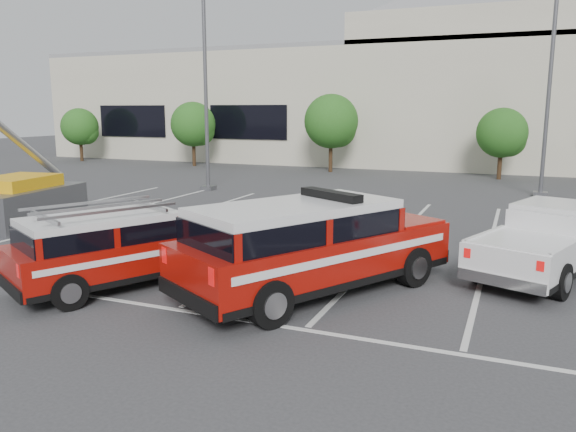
{
  "coord_description": "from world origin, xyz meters",
  "views": [
    {
      "loc": [
        6.03,
        -11.7,
        3.87
      ],
      "look_at": [
        0.35,
        2.04,
        1.05
      ],
      "focal_mm": 35.0,
      "sensor_mm": 36.0,
      "label": 1
    }
  ],
  "objects_px": {
    "ladder_suv": "(118,253)",
    "fire_chief_suv": "(312,253)",
    "convention_building": "(439,98)",
    "light_pole_left": "(206,81)",
    "white_pickup": "(548,247)",
    "tree_mid_right": "(504,135)",
    "tree_left": "(195,126)",
    "tree_mid_left": "(333,123)",
    "tree_far_left": "(81,128)",
    "utility_rig": "(14,203)",
    "light_pole_mid": "(550,79)"
  },
  "relations": [
    {
      "from": "light_pole_mid",
      "to": "ladder_suv",
      "type": "distance_m",
      "value": 20.63
    },
    {
      "from": "tree_left",
      "to": "tree_mid_right",
      "type": "xyz_separation_m",
      "value": [
        20.0,
        -0.0,
        -0.27
      ]
    },
    {
      "from": "tree_far_left",
      "to": "utility_rig",
      "type": "height_order",
      "value": "tree_far_left"
    },
    {
      "from": "fire_chief_suv",
      "to": "white_pickup",
      "type": "xyz_separation_m",
      "value": [
        4.72,
        3.51,
        -0.22
      ]
    },
    {
      "from": "tree_mid_left",
      "to": "white_pickup",
      "type": "relative_size",
      "value": 0.85
    },
    {
      "from": "ladder_suv",
      "to": "utility_rig",
      "type": "bearing_deg",
      "value": 179.69
    },
    {
      "from": "utility_rig",
      "to": "tree_mid_right",
      "type": "bearing_deg",
      "value": 46.36
    },
    {
      "from": "convention_building",
      "to": "tree_mid_right",
      "type": "xyz_separation_m",
      "value": [
        4.91,
        -9.82,
        -2.22
      ]
    },
    {
      "from": "tree_mid_left",
      "to": "light_pole_left",
      "type": "height_order",
      "value": "light_pole_left"
    },
    {
      "from": "light_pole_mid",
      "to": "fire_chief_suv",
      "type": "relative_size",
      "value": 1.59
    },
    {
      "from": "convention_building",
      "to": "light_pole_left",
      "type": "xyz_separation_m",
      "value": [
        -8.18,
        -19.86,
        0.47
      ]
    },
    {
      "from": "light_pole_mid",
      "to": "tree_left",
      "type": "bearing_deg",
      "value": 164.57
    },
    {
      "from": "utility_rig",
      "to": "light_pole_left",
      "type": "bearing_deg",
      "value": 72.82
    },
    {
      "from": "tree_far_left",
      "to": "tree_mid_left",
      "type": "relative_size",
      "value": 0.82
    },
    {
      "from": "convention_building",
      "to": "white_pickup",
      "type": "height_order",
      "value": "convention_building"
    },
    {
      "from": "light_pole_left",
      "to": "ladder_suv",
      "type": "relative_size",
      "value": 2.03
    },
    {
      "from": "light_pole_mid",
      "to": "convention_building",
      "type": "bearing_deg",
      "value": 113.26
    },
    {
      "from": "light_pole_mid",
      "to": "ladder_suv",
      "type": "relative_size",
      "value": 2.03
    },
    {
      "from": "tree_left",
      "to": "tree_mid_left",
      "type": "distance_m",
      "value": 10.0
    },
    {
      "from": "white_pickup",
      "to": "light_pole_left",
      "type": "bearing_deg",
      "value": 168.08
    },
    {
      "from": "tree_mid_left",
      "to": "white_pickup",
      "type": "xyz_separation_m",
      "value": [
        11.71,
        -19.36,
        -2.38
      ]
    },
    {
      "from": "fire_chief_suv",
      "to": "convention_building",
      "type": "bearing_deg",
      "value": 123.12
    },
    {
      "from": "ladder_suv",
      "to": "tree_mid_right",
      "type": "bearing_deg",
      "value": 101.13
    },
    {
      "from": "tree_mid_right",
      "to": "white_pickup",
      "type": "relative_size",
      "value": 0.7
    },
    {
      "from": "light_pole_left",
      "to": "tree_left",
      "type": "bearing_deg",
      "value": 124.52
    },
    {
      "from": "ladder_suv",
      "to": "light_pole_left",
      "type": "bearing_deg",
      "value": 140.69
    },
    {
      "from": "convention_building",
      "to": "tree_far_left",
      "type": "distance_m",
      "value": 27.03
    },
    {
      "from": "tree_far_left",
      "to": "fire_chief_suv",
      "type": "bearing_deg",
      "value": -40.28
    },
    {
      "from": "ladder_suv",
      "to": "fire_chief_suv",
      "type": "bearing_deg",
      "value": 43.48
    },
    {
      "from": "tree_mid_left",
      "to": "light_pole_mid",
      "type": "relative_size",
      "value": 0.47
    },
    {
      "from": "convention_building",
      "to": "tree_mid_right",
      "type": "height_order",
      "value": "convention_building"
    },
    {
      "from": "white_pickup",
      "to": "utility_rig",
      "type": "xyz_separation_m",
      "value": [
        -16.6,
        -0.57,
        0.08
      ]
    },
    {
      "from": "convention_building",
      "to": "white_pickup",
      "type": "xyz_separation_m",
      "value": [
        6.62,
        -29.18,
        -4.06
      ]
    },
    {
      "from": "convention_building",
      "to": "tree_left",
      "type": "height_order",
      "value": "convention_building"
    },
    {
      "from": "tree_left",
      "to": "fire_chief_suv",
      "type": "distance_m",
      "value": 28.56
    },
    {
      "from": "tree_far_left",
      "to": "tree_left",
      "type": "distance_m",
      "value": 10.0
    },
    {
      "from": "light_pole_mid",
      "to": "ladder_suv",
      "type": "xyz_separation_m",
      "value": [
        -9.05,
        -18.0,
        -4.44
      ]
    },
    {
      "from": "tree_mid_left",
      "to": "fire_chief_suv",
      "type": "distance_m",
      "value": 24.02
    },
    {
      "from": "tree_far_left",
      "to": "fire_chief_suv",
      "type": "relative_size",
      "value": 0.62
    },
    {
      "from": "light_pole_left",
      "to": "convention_building",
      "type": "bearing_deg",
      "value": 67.61
    },
    {
      "from": "tree_far_left",
      "to": "ladder_suv",
      "type": "distance_m",
      "value": 33.22
    },
    {
      "from": "tree_left",
      "to": "tree_mid_left",
      "type": "relative_size",
      "value": 0.91
    },
    {
      "from": "tree_mid_left",
      "to": "white_pickup",
      "type": "distance_m",
      "value": 22.75
    },
    {
      "from": "tree_far_left",
      "to": "light_pole_mid",
      "type": "bearing_deg",
      "value": -10.73
    },
    {
      "from": "tree_mid_left",
      "to": "tree_mid_right",
      "type": "relative_size",
      "value": 1.21
    },
    {
      "from": "tree_mid_right",
      "to": "light_pole_mid",
      "type": "bearing_deg",
      "value": -72.48
    },
    {
      "from": "fire_chief_suv",
      "to": "utility_rig",
      "type": "xyz_separation_m",
      "value": [
        -11.88,
        2.94,
        -0.14
      ]
    },
    {
      "from": "tree_mid_left",
      "to": "tree_mid_right",
      "type": "distance_m",
      "value": 10.01
    },
    {
      "from": "light_pole_mid",
      "to": "fire_chief_suv",
      "type": "height_order",
      "value": "light_pole_mid"
    },
    {
      "from": "convention_building",
      "to": "tree_far_left",
      "type": "bearing_deg",
      "value": -158.63
    }
  ]
}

